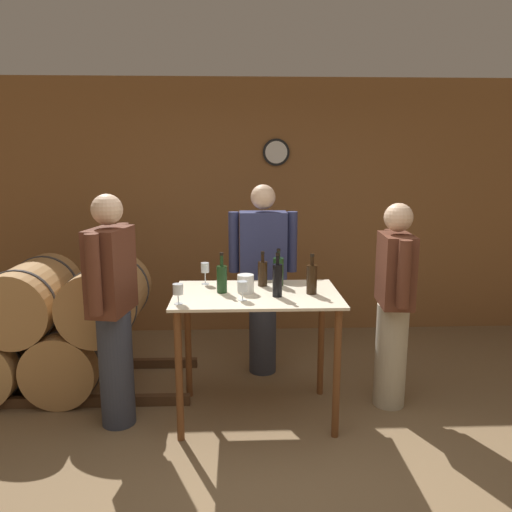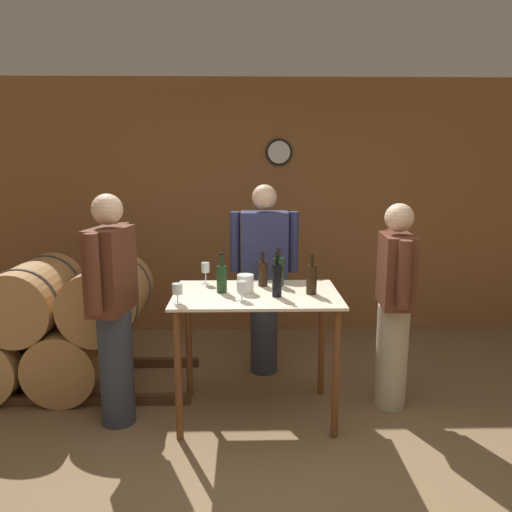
% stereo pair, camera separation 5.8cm
% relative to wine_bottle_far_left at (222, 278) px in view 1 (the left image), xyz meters
% --- Properties ---
extents(ground_plane, '(14.00, 14.00, 0.00)m').
position_rel_wine_bottle_far_left_xyz_m(ground_plane, '(0.35, -0.89, -1.05)').
color(ground_plane, brown).
extents(back_wall, '(8.40, 0.08, 2.70)m').
position_rel_wine_bottle_far_left_xyz_m(back_wall, '(0.35, 1.89, 0.30)').
color(back_wall, brown).
rests_on(back_wall, ground_plane).
extents(barrel_rack, '(2.58, 0.88, 1.08)m').
position_rel_wine_bottle_far_left_xyz_m(barrel_rack, '(-1.41, 0.51, -0.53)').
color(barrel_rack, '#4C331E').
rests_on(barrel_rack, ground_plane).
extents(tasting_table, '(1.18, 0.76, 0.94)m').
position_rel_wine_bottle_far_left_xyz_m(tasting_table, '(0.25, -0.03, -0.28)').
color(tasting_table, beige).
rests_on(tasting_table, ground_plane).
extents(wine_bottle_far_left, '(0.07, 0.07, 0.29)m').
position_rel_wine_bottle_far_left_xyz_m(wine_bottle_far_left, '(0.00, 0.00, 0.00)').
color(wine_bottle_far_left, '#193819').
rests_on(wine_bottle_far_left, tasting_table).
extents(wine_bottle_left, '(0.07, 0.07, 0.26)m').
position_rel_wine_bottle_far_left_xyz_m(wine_bottle_left, '(0.30, 0.18, -0.01)').
color(wine_bottle_left, black).
rests_on(wine_bottle_left, tasting_table).
extents(wine_bottle_center, '(0.07, 0.07, 0.31)m').
position_rel_wine_bottle_far_left_xyz_m(wine_bottle_center, '(0.39, -0.12, 0.02)').
color(wine_bottle_center, black).
rests_on(wine_bottle_center, tasting_table).
extents(wine_bottle_right, '(0.08, 0.08, 0.28)m').
position_rel_wine_bottle_far_left_xyz_m(wine_bottle_right, '(0.42, 0.18, 0.01)').
color(wine_bottle_right, '#193819').
rests_on(wine_bottle_right, tasting_table).
extents(wine_bottle_far_right, '(0.07, 0.07, 0.29)m').
position_rel_wine_bottle_far_left_xyz_m(wine_bottle_far_right, '(0.64, -0.06, 0.01)').
color(wine_bottle_far_right, black).
rests_on(wine_bottle_far_right, tasting_table).
extents(wine_glass_near_left, '(0.07, 0.07, 0.14)m').
position_rel_wine_bottle_far_left_xyz_m(wine_glass_near_left, '(-0.28, -0.28, -0.01)').
color(wine_glass_near_left, silver).
rests_on(wine_glass_near_left, tasting_table).
extents(wine_glass_near_center, '(0.06, 0.06, 0.17)m').
position_rel_wine_bottle_far_left_xyz_m(wine_glass_near_center, '(-0.13, 0.24, 0.02)').
color(wine_glass_near_center, silver).
rests_on(wine_glass_near_center, tasting_table).
extents(wine_glass_near_right, '(0.07, 0.07, 0.13)m').
position_rel_wine_bottle_far_left_xyz_m(wine_glass_near_right, '(0.14, -0.20, -0.01)').
color(wine_glass_near_right, silver).
rests_on(wine_glass_near_right, tasting_table).
extents(ice_bucket, '(0.12, 0.12, 0.13)m').
position_rel_wine_bottle_far_left_xyz_m(ice_bucket, '(0.17, -0.02, -0.04)').
color(ice_bucket, white).
rests_on(ice_bucket, tasting_table).
extents(person_host, '(0.25, 0.59, 1.57)m').
position_rel_wine_bottle_far_left_xyz_m(person_host, '(1.28, 0.10, -0.22)').
color(person_host, '#B7AD93').
rests_on(person_host, ground_plane).
extents(person_visitor_with_scarf, '(0.59, 0.24, 1.67)m').
position_rel_wine_bottle_far_left_xyz_m(person_visitor_with_scarf, '(0.33, 0.75, -0.17)').
color(person_visitor_with_scarf, '#333847').
rests_on(person_visitor_with_scarf, ground_plane).
extents(person_visitor_bearded, '(0.29, 0.58, 1.66)m').
position_rel_wine_bottle_far_left_xyz_m(person_visitor_bearded, '(-0.76, -0.11, -0.17)').
color(person_visitor_bearded, '#333847').
rests_on(person_visitor_bearded, ground_plane).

